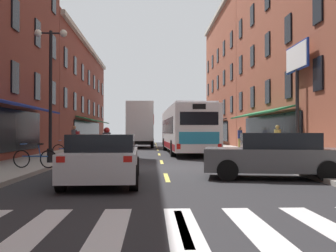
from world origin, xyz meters
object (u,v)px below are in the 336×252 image
at_px(box_truck, 140,126).
at_px(sedan_far, 104,158).
at_px(motorcycle_rider, 107,150).
at_px(pedestrian_near, 74,138).
at_px(street_lamp_twin, 51,89).
at_px(sedan_near, 275,155).
at_px(billboard_sign, 297,71).
at_px(sedan_mid, 145,138).
at_px(transit_bus, 186,129).
at_px(pedestrian_far, 278,140).
at_px(pedestrian_mid, 240,138).
at_px(bicycle_mid, 68,150).
at_px(bicycle_near, 35,158).

xyz_separation_m(box_truck, sedan_far, (-0.29, -25.43, -1.37)).
bearing_deg(motorcycle_rider, pedestrian_near, 109.54).
xyz_separation_m(box_truck, street_lamp_twin, (-3.35, -19.53, 1.27)).
relative_size(box_truck, sedan_near, 1.57).
height_order(billboard_sign, street_lamp_twin, billboard_sign).
bearing_deg(sedan_mid, pedestrian_near, -100.20).
xyz_separation_m(transit_bus, sedan_far, (-3.70, -15.37, -0.95)).
relative_size(pedestrian_near, pedestrian_far, 1.01).
bearing_deg(motorcycle_rider, pedestrian_mid, 56.89).
height_order(sedan_near, pedestrian_mid, pedestrian_mid).
xyz_separation_m(pedestrian_near, pedestrian_mid, (11.70, 4.80, -0.03)).
xyz_separation_m(sedan_near, street_lamp_twin, (-8.28, 5.10, 2.62)).
bearing_deg(transit_bus, billboard_sign, -52.67).
bearing_deg(sedan_near, motorcycle_rider, 142.91).
relative_size(motorcycle_rider, pedestrian_mid, 1.21).
distance_m(box_truck, pedestrian_mid, 10.57).
xyz_separation_m(billboard_sign, sedan_far, (-8.90, -8.55, -3.91)).
relative_size(sedan_far, motorcycle_rider, 2.34).
bearing_deg(street_lamp_twin, motorcycle_rider, -16.58).
bearing_deg(bicycle_mid, pedestrian_near, 96.50).
xyz_separation_m(motorcycle_rider, pedestrian_near, (-3.02, 8.51, 0.35)).
height_order(sedan_far, bicycle_mid, sedan_far).
distance_m(sedan_mid, bicycle_mid, 26.88).
bearing_deg(sedan_far, motorcycle_rider, 95.80).
bearing_deg(billboard_sign, street_lamp_twin, -167.51).
bearing_deg(bicycle_mid, pedestrian_far, -1.33).
distance_m(sedan_far, motorcycle_rider, 5.17).
distance_m(sedan_near, bicycle_mid, 12.25).
height_order(sedan_far, pedestrian_far, pedestrian_far).
xyz_separation_m(sedan_near, pedestrian_near, (-8.77, 12.86, 0.33)).
relative_size(pedestrian_far, street_lamp_twin, 0.29).
height_order(box_truck, sedan_far, box_truck).
relative_size(sedan_far, pedestrian_far, 2.84).
xyz_separation_m(transit_bus, bicycle_mid, (-6.80, -5.59, -1.17)).
distance_m(sedan_near, pedestrian_far, 9.21).
height_order(bicycle_mid, pedestrian_mid, pedestrian_mid).
xyz_separation_m(sedan_far, motorcycle_rider, (-0.52, 5.14, -0.01)).
height_order(billboard_sign, bicycle_near, billboard_sign).
bearing_deg(pedestrian_mid, transit_bus, 152.22).
bearing_deg(pedestrian_mid, sedan_far, -176.29).
bearing_deg(pedestrian_mid, sedan_mid, 50.52).
relative_size(sedan_near, pedestrian_mid, 2.63).
bearing_deg(motorcycle_rider, transit_bus, 67.57).
distance_m(pedestrian_near, street_lamp_twin, 8.11).
relative_size(sedan_near, sedan_mid, 1.05).
bearing_deg(sedan_mid, motorcycle_rider, -91.96).
distance_m(box_truck, bicycle_near, 22.51).
bearing_deg(bicycle_near, sedan_mid, 84.06).
bearing_deg(bicycle_near, billboard_sign, 24.35).
distance_m(transit_bus, street_lamp_twin, 11.75).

